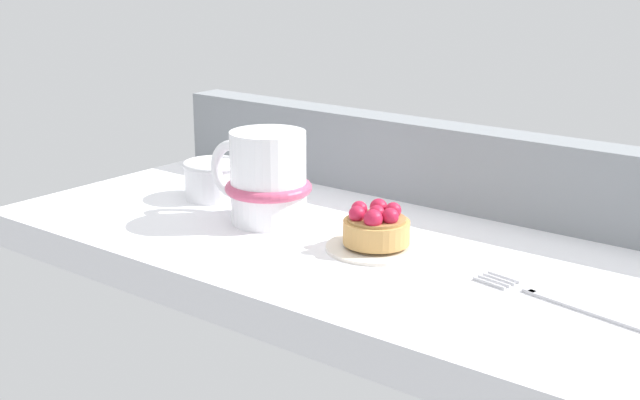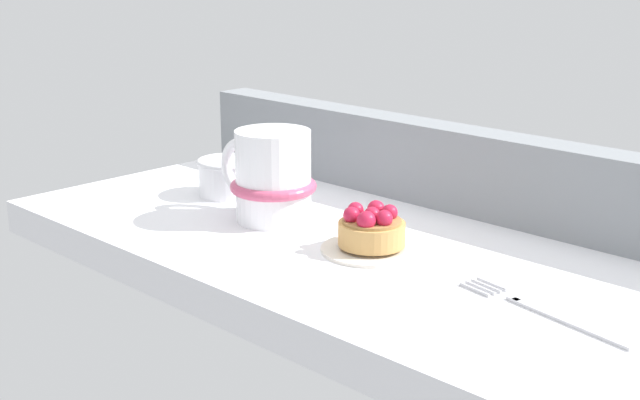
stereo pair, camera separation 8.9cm
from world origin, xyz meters
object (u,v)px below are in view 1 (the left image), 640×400
(coffee_mug, at_px, (266,178))
(sugar_bowl, at_px, (214,178))
(dessert_plate, at_px, (376,246))
(dessert_fork, at_px, (558,300))
(raspberry_tart, at_px, (376,226))

(coffee_mug, xyz_separation_m, sugar_bowl, (-0.11, 0.03, -0.03))
(dessert_plate, height_order, sugar_bowl, sugar_bowl)
(dessert_plate, xyz_separation_m, sugar_bowl, (-0.26, 0.03, 0.02))
(coffee_mug, bearing_deg, dessert_fork, -3.20)
(dessert_plate, bearing_deg, dessert_fork, -4.96)
(coffee_mug, xyz_separation_m, dessert_fork, (0.35, -0.02, -0.05))
(dessert_plate, height_order, raspberry_tart, raspberry_tart)
(dessert_plate, distance_m, dessert_fork, 0.20)
(dessert_plate, bearing_deg, raspberry_tart, -120.42)
(dessert_fork, relative_size, sugar_bowl, 2.27)
(coffee_mug, bearing_deg, raspberry_tart, -0.94)
(raspberry_tart, bearing_deg, dessert_plate, 59.58)
(sugar_bowl, bearing_deg, dessert_plate, -7.26)
(dessert_plate, height_order, coffee_mug, coffee_mug)
(coffee_mug, relative_size, dessert_fork, 0.79)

